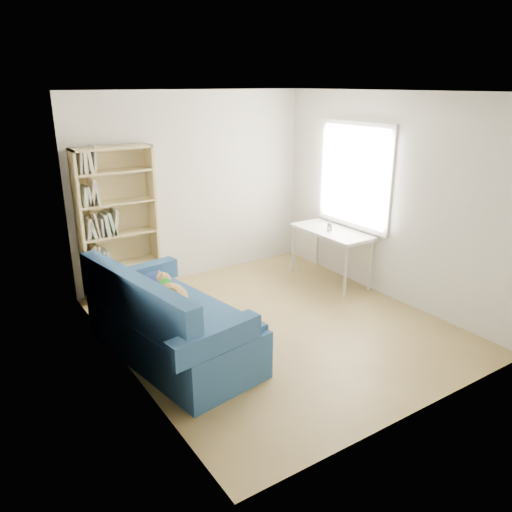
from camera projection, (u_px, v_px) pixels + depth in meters
The scene contains 6 objects.
ground at pixel (275, 325), 5.84m from camera, with size 4.00×4.00×0.00m, color olive.
room_shell at pixel (282, 185), 5.38m from camera, with size 3.54×4.04×2.62m.
sofa at pixel (169, 324), 5.06m from camera, with size 1.23×2.10×0.97m.
bookshelf at pixel (118, 230), 6.38m from camera, with size 0.98×0.30×1.95m.
desk at pixel (331, 235), 6.93m from camera, with size 0.55×1.21×0.75m.
pen_cup at pixel (329, 227), 6.87m from camera, with size 0.08×0.08×0.15m.
Camera 1 is at (-3.07, -4.26, 2.68)m, focal length 35.00 mm.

